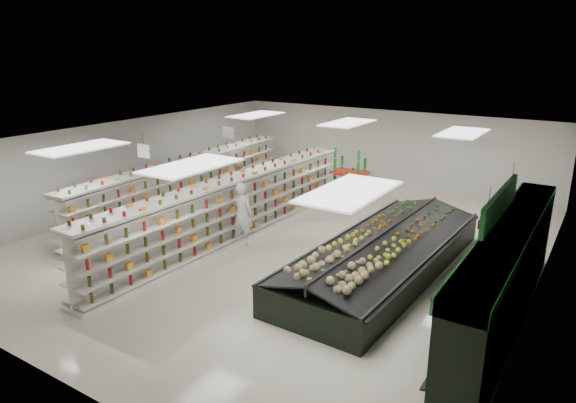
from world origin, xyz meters
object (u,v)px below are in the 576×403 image
Objects in this scene: produce_island at (384,253)px; soda_endcap at (350,175)px; shopper_main at (242,214)px; gondola_left at (187,186)px; gondola_center at (232,211)px; shopper_background at (240,183)px.

produce_island is 7.28m from soda_endcap.
gondola_left is at bearing -32.57° from shopper_main.
gondola_center is 4.91m from produce_island.
shopper_main is (0.50, -0.17, 0.07)m from gondola_center.
gondola_center is 5.84× the size of shopper_main.
soda_endcap is 1.13× the size of shopper_background.
soda_endcap is at bearing -25.94° from shopper_background.
gondola_left reaches higher than soda_endcap.
shopper_main is (-4.39, -0.41, 0.44)m from produce_island.
produce_island is at bearing 4.19° from gondola_center.
produce_island is (8.19, -1.26, -0.34)m from gondola_left.
gondola_center reaches higher than shopper_background.
gondola_center is 1.44× the size of produce_island.
produce_island is at bearing 176.49° from shopper_main.
gondola_left is 4.16m from shopper_main.
soda_endcap is at bearing 83.30° from gondola_center.
produce_island is at bearing -94.62° from shopper_background.
soda_endcap is (0.90, 6.33, -0.04)m from gondola_center.
shopper_main reaches higher than produce_island.
produce_island is 5.01× the size of shopper_background.
gondola_center reaches higher than soda_endcap.
gondola_center is 0.53m from shopper_main.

